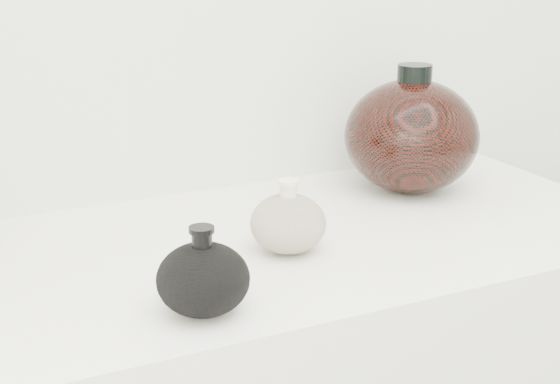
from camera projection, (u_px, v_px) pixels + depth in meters
name	position (u px, v px, depth m)	size (l,w,h in m)	color
black_gourd_vase	(203.00, 278.00, 0.87)	(0.12, 0.12, 0.10)	black
cream_gourd_vase	(288.00, 223.00, 1.04)	(0.11, 0.11, 0.10)	beige
right_round_pot	(411.00, 135.00, 1.27)	(0.27, 0.27, 0.21)	black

